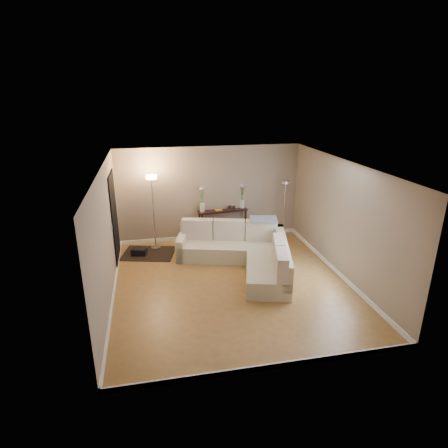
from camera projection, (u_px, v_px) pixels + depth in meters
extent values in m
cube|color=olive|center=(231.00, 283.00, 8.19)|extent=(5.00, 5.50, 0.01)
cube|color=white|center=(232.00, 165.00, 7.31)|extent=(5.00, 5.50, 0.01)
cube|color=gray|center=(210.00, 194.00, 10.30)|extent=(5.00, 0.02, 2.60)
cube|color=gray|center=(275.00, 295.00, 5.21)|extent=(5.00, 0.02, 2.60)
cube|color=gray|center=(106.00, 237.00, 7.28)|extent=(0.02, 5.50, 2.60)
cube|color=gray|center=(343.00, 220.00, 8.23)|extent=(0.02, 5.50, 2.60)
cube|color=white|center=(210.00, 236.00, 10.70)|extent=(5.00, 0.03, 0.10)
cube|color=white|center=(271.00, 366.00, 5.65)|extent=(5.00, 0.03, 0.10)
cube|color=white|center=(114.00, 293.00, 7.70)|extent=(0.03, 5.50, 0.10)
cube|color=white|center=(336.00, 271.00, 8.64)|extent=(0.03, 5.50, 0.10)
cube|color=black|center=(115.00, 219.00, 8.92)|extent=(0.02, 1.20, 2.20)
cube|color=white|center=(112.00, 227.00, 8.10)|extent=(0.02, 0.08, 0.12)
cube|color=beige|center=(231.00, 250.00, 9.38)|extent=(2.77, 1.56, 0.40)
cube|color=beige|center=(231.00, 235.00, 9.61)|extent=(2.58, 0.88, 0.56)
cube|color=beige|center=(182.00, 246.00, 9.42)|extent=(0.41, 0.92, 0.56)
cube|color=beige|center=(267.00, 275.00, 8.14)|extent=(1.30, 1.79, 0.40)
cube|color=beige|center=(283.00, 255.00, 8.45)|extent=(0.85, 2.49, 0.56)
cube|color=beige|center=(198.00, 229.00, 9.50)|extent=(0.82, 0.42, 0.52)
cube|color=beige|center=(229.00, 230.00, 9.45)|extent=(0.82, 0.42, 0.52)
cube|color=beige|center=(261.00, 230.00, 9.40)|extent=(0.82, 0.42, 0.52)
cube|color=beige|center=(279.00, 250.00, 8.26)|extent=(0.40, 0.76, 0.52)
cube|color=beige|center=(281.00, 265.00, 7.55)|extent=(0.40, 0.76, 0.52)
cube|color=gray|center=(264.00, 219.00, 9.32)|extent=(0.73, 0.52, 0.09)
cube|color=black|center=(223.00, 210.00, 10.45)|extent=(1.41, 0.52, 0.04)
cube|color=black|center=(202.00, 229.00, 10.28)|extent=(0.05, 0.05, 0.80)
cube|color=black|center=(200.00, 225.00, 10.54)|extent=(0.05, 0.05, 0.80)
cube|color=black|center=(245.00, 224.00, 10.64)|extent=(0.05, 0.05, 0.80)
cube|color=black|center=(242.00, 221.00, 10.91)|extent=(0.05, 0.05, 0.80)
cube|color=black|center=(223.00, 231.00, 10.66)|extent=(1.32, 0.48, 0.03)
cube|color=#BF3333|center=(203.00, 230.00, 10.46)|extent=(0.05, 0.17, 0.20)
cube|color=#3359A5|center=(205.00, 229.00, 10.47)|extent=(0.06, 0.17, 0.22)
cube|color=gold|center=(207.00, 229.00, 10.48)|extent=(0.06, 0.17, 0.24)
cube|color=#3F7F4C|center=(208.00, 229.00, 10.50)|extent=(0.07, 0.17, 0.20)
cube|color=#994C99|center=(210.00, 229.00, 10.52)|extent=(0.05, 0.17, 0.22)
cube|color=orange|center=(212.00, 228.00, 10.52)|extent=(0.06, 0.17, 0.24)
cube|color=#262626|center=(213.00, 229.00, 10.55)|extent=(0.06, 0.17, 0.20)
cube|color=#4C99B2|center=(215.00, 228.00, 10.56)|extent=(0.07, 0.17, 0.22)
cube|color=#B2A58C|center=(217.00, 228.00, 10.57)|extent=(0.05, 0.17, 0.24)
cube|color=brown|center=(218.00, 228.00, 10.59)|extent=(0.06, 0.17, 0.20)
cube|color=navy|center=(220.00, 228.00, 10.60)|extent=(0.06, 0.17, 0.22)
cube|color=gold|center=(222.00, 227.00, 10.61)|extent=(0.07, 0.17, 0.24)
cube|color=black|center=(221.00, 195.00, 10.47)|extent=(0.97, 0.15, 0.76)
cube|color=white|center=(221.00, 195.00, 10.45)|extent=(0.84, 0.10, 0.64)
cube|color=orange|center=(219.00, 210.00, 10.37)|extent=(0.20, 0.15, 0.04)
cube|color=black|center=(230.00, 208.00, 10.43)|extent=(0.11, 0.03, 0.14)
cube|color=black|center=(234.00, 208.00, 10.47)|extent=(0.09, 0.03, 0.12)
cylinder|color=silver|center=(202.00, 208.00, 10.23)|extent=(0.14, 0.14, 0.25)
cylinder|color=#38722D|center=(201.00, 197.00, 10.13)|extent=(0.10, 0.02, 0.44)
sphere|color=#E5598C|center=(200.00, 189.00, 10.05)|extent=(0.08, 0.08, 0.07)
cylinder|color=#38722D|center=(202.00, 197.00, 10.13)|extent=(0.06, 0.01, 0.46)
sphere|color=white|center=(201.00, 189.00, 10.05)|extent=(0.08, 0.08, 0.07)
cylinder|color=#38722D|center=(202.00, 197.00, 10.13)|extent=(0.01, 0.01, 0.49)
sphere|color=#598CE5|center=(202.00, 188.00, 10.04)|extent=(0.08, 0.08, 0.07)
cylinder|color=#38722D|center=(202.00, 197.00, 10.14)|extent=(0.06, 0.01, 0.44)
sphere|color=#E58C4C|center=(203.00, 189.00, 10.06)|extent=(0.08, 0.08, 0.07)
cylinder|color=#38722D|center=(203.00, 197.00, 10.13)|extent=(0.11, 0.02, 0.46)
sphere|color=#D866B2|center=(203.00, 188.00, 10.06)|extent=(0.08, 0.08, 0.07)
cylinder|color=silver|center=(242.00, 204.00, 10.57)|extent=(0.14, 0.14, 0.25)
cylinder|color=#38722D|center=(242.00, 194.00, 10.46)|extent=(0.10, 0.02, 0.44)
sphere|color=#E5598C|center=(241.00, 186.00, 10.38)|extent=(0.08, 0.08, 0.07)
cylinder|color=#38722D|center=(242.00, 194.00, 10.46)|extent=(0.06, 0.01, 0.46)
sphere|color=white|center=(242.00, 185.00, 10.38)|extent=(0.08, 0.08, 0.07)
cylinder|color=#38722D|center=(242.00, 193.00, 10.46)|extent=(0.01, 0.01, 0.49)
sphere|color=#598CE5|center=(243.00, 185.00, 10.38)|extent=(0.08, 0.08, 0.07)
cylinder|color=#38722D|center=(243.00, 194.00, 10.47)|extent=(0.06, 0.01, 0.44)
sphere|color=#E58C4C|center=(243.00, 186.00, 10.40)|extent=(0.08, 0.08, 0.07)
cylinder|color=#38722D|center=(243.00, 193.00, 10.47)|extent=(0.11, 0.02, 0.46)
sphere|color=#D866B2|center=(244.00, 185.00, 10.40)|extent=(0.08, 0.08, 0.07)
cylinder|color=silver|center=(156.00, 247.00, 10.02)|extent=(0.31, 0.31, 0.03)
cylinder|color=silver|center=(154.00, 214.00, 9.71)|extent=(0.03, 0.03, 1.88)
cylinder|color=#FFBF72|center=(151.00, 177.00, 9.38)|extent=(0.34, 0.34, 0.09)
cylinder|color=silver|center=(282.00, 237.00, 10.72)|extent=(0.23, 0.23, 0.03)
cylinder|color=silver|center=(284.00, 211.00, 10.45)|extent=(0.02, 0.02, 1.59)
cylinder|color=silver|center=(285.00, 182.00, 10.18)|extent=(0.25, 0.25, 0.07)
cube|color=black|center=(149.00, 253.00, 9.68)|extent=(1.48, 1.25, 0.02)
cube|color=black|center=(139.00, 253.00, 9.57)|extent=(0.42, 0.34, 0.24)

